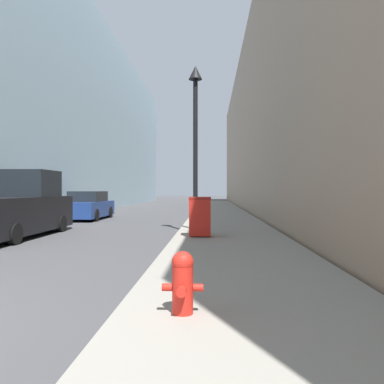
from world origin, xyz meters
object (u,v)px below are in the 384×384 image
(fire_hydrant, at_px, (183,281))
(pickup_truck, at_px, (15,209))
(trash_bin, at_px, (200,216))
(lamppost, at_px, (195,127))
(parked_sedan_near, at_px, (88,206))

(fire_hydrant, relative_size, pickup_truck, 0.13)
(fire_hydrant, bearing_deg, trash_bin, 90.07)
(trash_bin, height_order, lamppost, lamppost)
(parked_sedan_near, bearing_deg, trash_bin, -53.05)
(lamppost, height_order, parked_sedan_near, lamppost)
(fire_hydrant, relative_size, parked_sedan_near, 0.17)
(fire_hydrant, bearing_deg, lamppost, 91.47)
(fire_hydrant, distance_m, trash_bin, 7.32)
(fire_hydrant, height_order, lamppost, lamppost)
(fire_hydrant, distance_m, parked_sedan_near, 17.05)
(lamppost, distance_m, pickup_truck, 6.99)
(fire_hydrant, xyz_separation_m, lamppost, (-0.24, 9.44, 3.40))
(fire_hydrant, height_order, parked_sedan_near, parked_sedan_near)
(lamppost, bearing_deg, fire_hydrant, -88.53)
(fire_hydrant, bearing_deg, parked_sedan_near, 112.01)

